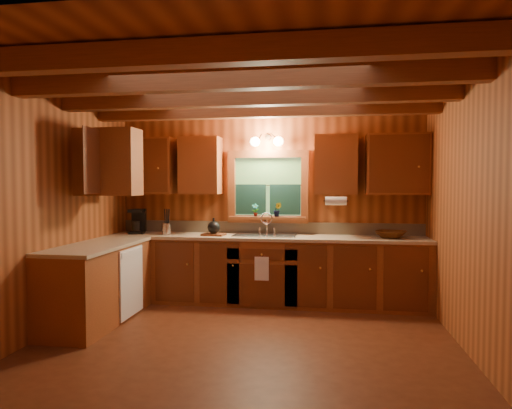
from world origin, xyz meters
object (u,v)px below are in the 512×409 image
object	(u,v)px
wicker_basket	(391,234)
sink	(265,239)
coffee_maker	(138,221)
cutting_board	(214,235)

from	to	relation	value
wicker_basket	sink	bearing A→B (deg)	179.47
coffee_maker	cutting_board	xyz separation A→B (m)	(1.11, -0.10, -0.15)
coffee_maker	wicker_basket	world-z (taller)	coffee_maker
coffee_maker	cutting_board	world-z (taller)	coffee_maker
coffee_maker	sink	bearing A→B (deg)	-13.55
sink	wicker_basket	size ratio (longest dim) A/B	2.18
cutting_board	sink	bearing A→B (deg)	13.45
sink	coffee_maker	xyz separation A→B (m)	(-1.80, 0.01, 0.21)
sink	coffee_maker	distance (m)	1.81
sink	coffee_maker	world-z (taller)	coffee_maker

